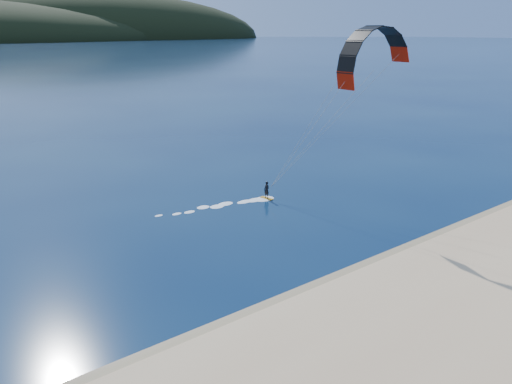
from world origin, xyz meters
The scene contains 3 objects.
ground centered at (0.00, 0.00, 0.00)m, with size 1800.00×1800.00×0.00m, color #07193A.
wet_sand centered at (0.00, 4.50, 0.05)m, with size 220.00×2.50×0.10m.
kitesurfer_near centered at (17.39, 15.03, 11.06)m, with size 22.53×7.88×14.91m.
Camera 1 is at (-16.52, -13.50, 14.85)m, focal length 34.31 mm.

